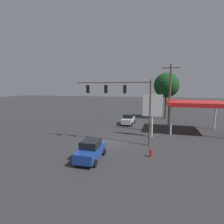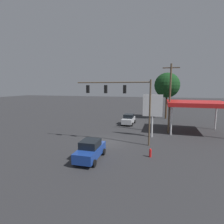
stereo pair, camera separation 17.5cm
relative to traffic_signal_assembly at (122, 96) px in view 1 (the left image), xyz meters
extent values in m
plane|color=#2D2D30|center=(1.82, 0.07, -5.91)|extent=(200.00, 200.00, 0.00)
cylinder|color=brown|center=(-3.35, 0.02, -1.99)|extent=(0.20, 0.20, 7.86)
cylinder|color=brown|center=(1.25, 0.02, 1.64)|extent=(9.19, 0.14, 0.14)
cube|color=black|center=(-0.31, 0.02, 0.82)|extent=(0.36, 0.28, 1.00)
sphere|color=#360505|center=(-0.31, -0.16, 1.12)|extent=(0.22, 0.22, 0.22)
sphere|color=#392305|center=(-0.31, -0.16, 0.82)|extent=(0.22, 0.22, 0.22)
sphere|color=#41FF6B|center=(-0.31, -0.16, 0.52)|extent=(0.22, 0.22, 0.22)
cube|color=black|center=(2.08, 0.02, 0.82)|extent=(0.36, 0.28, 1.00)
sphere|color=#360505|center=(2.08, -0.16, 1.12)|extent=(0.22, 0.22, 0.22)
sphere|color=#392305|center=(2.08, -0.16, 0.82)|extent=(0.22, 0.22, 0.22)
sphere|color=#41FF6B|center=(2.08, -0.16, 0.52)|extent=(0.22, 0.22, 0.22)
cube|color=black|center=(4.47, 0.02, 0.82)|extent=(0.36, 0.28, 1.00)
sphere|color=#360505|center=(4.47, -0.16, 1.12)|extent=(0.22, 0.22, 0.22)
sphere|color=#392305|center=(4.47, -0.16, 0.82)|extent=(0.22, 0.22, 0.22)
sphere|color=#41FF6B|center=(4.47, -0.16, 0.52)|extent=(0.22, 0.22, 0.22)
cylinder|color=brown|center=(-5.81, -6.57, -0.74)|extent=(0.26, 0.26, 10.36)
cube|color=brown|center=(-5.81, -6.57, 3.84)|extent=(2.40, 0.14, 0.14)
cube|color=red|center=(-9.74, -8.41, -1.43)|extent=(8.43, 6.68, 0.60)
cube|color=red|center=(-9.74, -11.77, -1.43)|extent=(8.43, 0.06, 0.36)
cylinder|color=silver|center=(-13.36, -11.15, -3.82)|extent=(0.24, 0.24, 4.18)
cylinder|color=silver|center=(-6.13, -11.15, -3.82)|extent=(0.24, 0.24, 4.18)
cylinder|color=silver|center=(-6.13, -5.68, -3.82)|extent=(0.24, 0.24, 4.18)
cylinder|color=silver|center=(-3.49, -3.78, -2.92)|extent=(0.24, 0.24, 5.98)
cube|color=white|center=(-3.49, -3.78, -1.44)|extent=(2.67, 0.24, 3.02)
cube|color=black|center=(-3.49, -3.91, -1.44)|extent=(1.87, 0.04, 1.06)
cube|color=navy|center=(1.86, 5.69, -5.13)|extent=(1.89, 4.44, 0.90)
cube|color=black|center=(1.86, 5.69, -4.33)|extent=(1.70, 2.04, 0.70)
cylinder|color=black|center=(0.91, 7.10, -5.58)|extent=(0.23, 0.66, 0.66)
cylinder|color=black|center=(2.74, 7.14, -5.58)|extent=(0.23, 0.66, 0.66)
cylinder|color=black|center=(0.97, 4.24, -5.58)|extent=(0.23, 0.66, 0.66)
cylinder|color=black|center=(2.81, 4.28, -5.58)|extent=(0.23, 0.66, 0.66)
cube|color=silver|center=(1.18, -11.20, -5.13)|extent=(1.89, 4.44, 0.90)
cube|color=black|center=(1.18, -11.20, -4.33)|extent=(1.70, 2.04, 0.70)
cylinder|color=black|center=(0.29, -9.75, -5.58)|extent=(0.23, 0.66, 0.66)
cylinder|color=black|center=(2.13, -9.79, -5.58)|extent=(0.23, 0.66, 0.66)
cylinder|color=black|center=(0.23, -12.60, -5.58)|extent=(0.23, 0.66, 0.66)
cylinder|color=black|center=(2.07, -12.64, -5.58)|extent=(0.23, 0.66, 0.66)
cylinder|color=#4C331E|center=(-5.69, -19.29, -3.18)|extent=(0.36, 0.36, 5.46)
sphere|color=#143D19|center=(-5.69, -19.29, 1.44)|extent=(5.39, 5.39, 5.39)
cylinder|color=red|center=(-3.73, 3.51, -5.56)|extent=(0.24, 0.24, 0.70)
sphere|color=red|center=(-3.73, 3.51, -5.14)|extent=(0.22, 0.22, 0.22)
camera|label=1|loc=(-4.41, 20.79, 1.13)|focal=28.00mm
camera|label=2|loc=(-4.58, 20.74, 1.13)|focal=28.00mm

